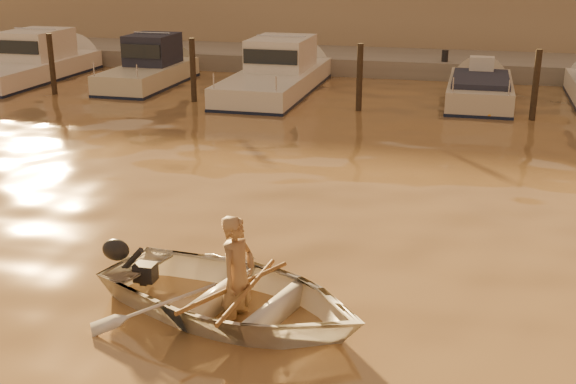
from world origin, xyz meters
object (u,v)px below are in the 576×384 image
(person, at_px, (238,278))
(moored_boat_0, at_px, (28,63))
(moored_boat_1, at_px, (148,68))
(dinghy, at_px, (232,296))
(moored_boat_3, at_px, (479,95))
(moored_boat_2, at_px, (276,74))

(person, relative_size, moored_boat_0, 0.23)
(moored_boat_0, height_order, moored_boat_1, same)
(dinghy, height_order, person, person)
(moored_boat_3, bearing_deg, moored_boat_2, 180.00)
(moored_boat_1, xyz_separation_m, moored_boat_2, (4.70, 0.00, 0.00))
(dinghy, relative_size, moored_boat_0, 0.51)
(person, bearing_deg, moored_boat_0, 55.50)
(dinghy, distance_m, moored_boat_0, 20.12)
(person, height_order, moored_boat_1, moored_boat_1)
(moored_boat_1, relative_size, moored_boat_3, 1.03)
(moored_boat_0, height_order, moored_boat_2, same)
(person, xyz_separation_m, moored_boat_1, (-8.39, 15.30, 0.06))
(dinghy, relative_size, moored_boat_3, 0.68)
(moored_boat_2, distance_m, moored_boat_3, 6.72)
(moored_boat_1, bearing_deg, moored_boat_3, 0.00)
(moored_boat_1, bearing_deg, moored_boat_0, 180.00)
(moored_boat_1, xyz_separation_m, moored_boat_3, (11.41, 0.00, -0.40))
(dinghy, xyz_separation_m, moored_boat_1, (-8.30, 15.27, 0.35))
(person, xyz_separation_m, moored_boat_0, (-13.19, 15.30, 0.06))
(moored_boat_0, bearing_deg, moored_boat_2, 0.00)
(moored_boat_0, relative_size, moored_boat_2, 0.94)
(moored_boat_3, bearing_deg, person, -101.16)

